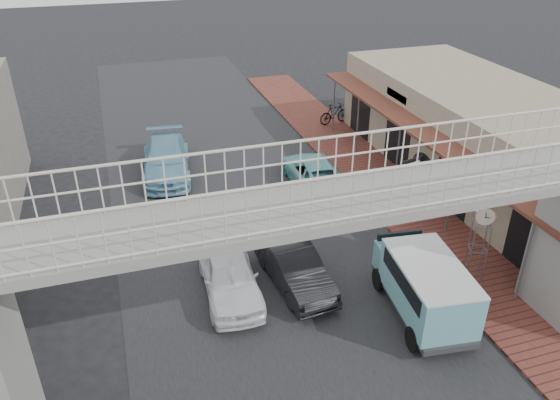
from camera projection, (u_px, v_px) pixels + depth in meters
ground at (278, 284)px, 17.89m from camera, size 120.00×120.00×0.00m
road_strip at (278, 284)px, 17.88m from camera, size 10.00×60.00×0.01m
sidewalk at (409, 210)px, 22.10m from camera, size 3.00×40.00×0.10m
shophouse_row at (495, 143)px, 23.19m from camera, size 7.20×18.00×4.00m
footbridge at (329, 276)px, 13.02m from camera, size 16.40×2.40×6.34m
white_hatchback at (229, 274)px, 17.18m from camera, size 1.89×4.24×1.42m
dark_sedan at (294, 267)px, 17.62m from camera, size 1.75×4.10×1.31m
angkot_curb at (314, 172)px, 23.90m from camera, size 2.25×4.56×1.24m
angkot_far at (166, 159)px, 24.77m from camera, size 2.70×5.32×1.48m
angkot_van at (425, 282)px, 15.97m from camera, size 2.26×4.20×1.97m
motorcycle_near at (404, 183)px, 23.02m from camera, size 1.88×0.77×0.97m
motorcycle_far at (334, 114)px, 30.31m from camera, size 1.97×0.93×1.14m
street_clock at (484, 219)px, 17.02m from camera, size 0.69×0.67×2.69m
arrow_sign at (425, 165)px, 20.55m from camera, size 1.66×1.10×2.74m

